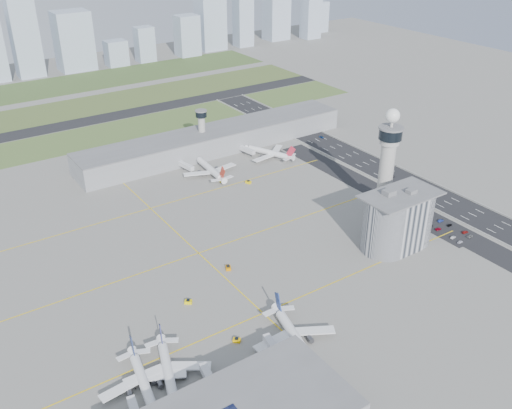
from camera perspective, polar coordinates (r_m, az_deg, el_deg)
ground at (r=300.09m, az=3.76°, el=-5.14°), size 1000.00×1000.00×0.00m
grass_strip_0 at (r=472.59m, az=-15.18°, el=6.75°), size 480.00×50.00×0.08m
grass_strip_1 at (r=540.58m, az=-17.98°, el=9.02°), size 480.00×60.00×0.08m
grass_strip_2 at (r=614.91m, az=-20.31°, el=10.87°), size 480.00×70.00×0.08m
runway at (r=505.88m, az=-16.65°, el=7.95°), size 480.00×22.00×0.10m
highway at (r=373.15m, az=17.93°, el=0.52°), size 28.00×500.00×0.10m
barrier_left at (r=362.84m, az=16.54°, el=0.03°), size 0.60×500.00×1.20m
barrier_right at (r=383.22m, az=19.28°, el=1.13°), size 0.60×500.00×1.20m
landside_road at (r=349.94m, az=16.57°, el=-1.16°), size 18.00×260.00×0.08m
parking_lot at (r=342.25m, az=17.85°, el=-2.05°), size 20.00×44.00×0.10m
taxiway_line_h_0 at (r=261.21m, az=0.72°, el=-10.83°), size 260.00×0.60×0.01m
taxiway_line_h_1 at (r=303.05m, az=-5.77°, el=-4.87°), size 260.00×0.60×0.01m
taxiway_line_h_2 at (r=350.21m, az=-10.52°, el=-0.38°), size 260.00×0.60×0.01m
taxiway_line_v at (r=303.05m, az=-5.77°, el=-4.87°), size 0.60×260.00×0.01m
control_tower at (r=332.74m, az=13.03°, el=4.50°), size 14.00×14.00×64.50m
secondary_tower at (r=419.59m, az=-5.45°, el=7.68°), size 8.60×8.60×31.90m
admin_building at (r=309.95m, az=14.01°, el=-1.53°), size 42.00×24.00×33.50m
terminal_pier at (r=426.36m, az=-4.07°, el=6.50°), size 210.00×32.00×15.80m
airplane_near_a at (r=227.51m, az=-11.20°, el=-16.74°), size 40.57×45.41×11.20m
airplane_near_b at (r=230.18m, az=-8.83°, el=-15.80°), size 45.44×49.39×11.41m
airplane_near_c at (r=242.50m, az=3.99°, el=-12.65°), size 46.07×50.92×12.19m
airplane_far_a at (r=387.64m, az=-4.67°, el=3.96°), size 42.54×48.75×12.75m
airplane_far_b at (r=413.37m, az=1.22°, el=5.57°), size 50.41×53.67×11.94m
jet_bridge_near_1 at (r=223.08m, az=-4.08°, el=-18.28°), size 5.39×14.31×5.70m
jet_bridge_near_2 at (r=234.67m, az=2.48°, el=-15.34°), size 5.39×14.31×5.70m
jet_bridge_far_0 at (r=398.90m, az=-7.60°, el=3.97°), size 5.39×14.31×5.70m
jet_bridge_far_1 at (r=421.27m, az=-1.53°, el=5.55°), size 5.39×14.31×5.70m
tug_0 at (r=234.34m, az=-11.20°, el=-16.73°), size 3.55×3.69×1.77m
tug_1 at (r=246.52m, az=-1.94°, el=-13.37°), size 3.77×3.75×1.83m
tug_2 at (r=268.24m, az=-6.79°, el=-9.60°), size 4.05×3.86×1.94m
tug_3 at (r=288.98m, az=-2.79°, el=-6.31°), size 3.78×4.31×2.09m
tug_4 at (r=377.76m, az=-3.54°, el=2.40°), size 2.23×2.99×1.62m
tug_5 at (r=374.94m, az=-0.77°, el=2.28°), size 3.52×4.11×2.02m
car_lot_0 at (r=329.23m, az=19.74°, el=-3.53°), size 3.72×1.76×1.23m
car_lot_1 at (r=332.22m, az=19.11°, el=-3.12°), size 3.91×1.76×1.25m
car_lot_2 at (r=337.92m, az=17.76°, el=-2.35°), size 4.02×1.96×1.10m
car_lot_3 at (r=339.89m, az=16.97°, el=-2.02°), size 4.38×1.93×1.25m
car_lot_4 at (r=343.63m, az=15.79°, el=-1.49°), size 3.84×1.91×1.26m
car_lot_5 at (r=348.42m, az=14.88°, el=-0.94°), size 3.56×1.30×1.17m
car_lot_6 at (r=336.59m, az=20.61°, el=-2.98°), size 4.12×1.94×1.14m
car_lot_7 at (r=339.65m, az=20.18°, el=-2.60°), size 4.31×1.86×1.23m
car_lot_8 at (r=343.94m, az=18.80°, el=-1.95°), size 3.72×1.76×1.23m
car_lot_9 at (r=346.73m, az=17.98°, el=-1.55°), size 3.99×1.40×1.31m
car_lot_10 at (r=351.48m, az=16.91°, el=-0.96°), size 4.88×2.78×1.28m
car_lot_11 at (r=355.47m, az=16.12°, el=-0.50°), size 4.56×2.20×1.28m
car_hw_1 at (r=395.05m, az=13.46°, el=2.81°), size 1.30×3.63×1.19m
car_hw_2 at (r=452.97m, az=6.56°, el=6.72°), size 2.13×4.49×1.24m
car_hw_4 at (r=487.46m, az=0.96°, el=8.47°), size 1.75×3.90×1.30m
skyline_bldg_8 at (r=654.59m, az=-22.14°, el=15.32°), size 26.33×21.06×83.39m
skyline_bldg_9 at (r=669.51m, az=-17.78°, el=15.32°), size 36.96×29.57×62.11m
skyline_bldg_10 at (r=678.39m, az=-13.80°, el=14.49°), size 23.01×18.41×27.75m
skyline_bldg_11 at (r=689.53m, az=-11.06°, el=15.45°), size 20.22×16.18×38.97m
skyline_bldg_12 at (r=709.37m, az=-6.90°, el=16.43°), size 26.14×20.92×46.89m
skyline_bldg_13 at (r=734.91m, az=-4.60°, el=18.30°), size 32.26×25.81×81.20m
skyline_bldg_14 at (r=752.34m, az=-1.29°, el=18.12°), size 21.59×17.28×68.75m
skyline_bldg_15 at (r=792.59m, az=2.05°, el=18.42°), size 30.25×24.20×63.40m
skyline_bldg_16 at (r=802.35m, az=5.53°, el=18.73°), size 23.04×18.43×71.56m
skyline_bldg_17 at (r=848.63m, az=6.28°, el=18.16°), size 22.64×18.11×41.06m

